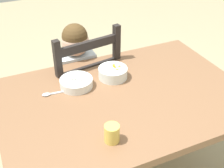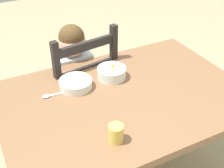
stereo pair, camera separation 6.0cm
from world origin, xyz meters
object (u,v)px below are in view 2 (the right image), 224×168
Objects in this scene: child_figure at (76,74)px; spoon at (50,96)px; drinking_cup at (116,133)px; bowl_of_carrots at (112,72)px; bowl_of_peas at (76,83)px; dining_chair at (78,95)px; dining_table at (124,112)px.

child_figure is 6.80× the size of spoon.
spoon is 0.46m from drinking_cup.
child_figure is 0.34m from bowl_of_carrots.
bowl_of_peas is at bearing -179.99° from bowl_of_carrots.
child_figure is at bearing -153.74° from dining_chair.
dining_table is at bearing -25.79° from spoon.
dining_table is 9.04× the size of spoon.
bowl_of_carrots is at bearing 65.04° from drinking_cup.
dining_table is at bearing 54.61° from drinking_cup.
dining_chair reaches higher than dining_table.
dining_chair is at bearing 26.26° from child_figure.
dining_chair is 5.47× the size of bowl_of_peas.
child_figure reaches higher than bowl_of_carrots.
child_figure is (-0.01, -0.00, 0.17)m from dining_chair.
dining_table is 0.23m from bowl_of_carrots.
spoon is 1.71× the size of drinking_cup.
dining_chair reaches higher than drinking_cup.
drinking_cup reaches higher than bowl_of_peas.
dining_chair reaches higher than bowl_of_peas.
dining_chair is 11.74× the size of drinking_cup.
spoon is (-0.26, -0.31, 0.29)m from dining_chair.
bowl_of_carrots is 1.98× the size of drinking_cup.
child_figure is 11.65× the size of drinking_cup.
dining_chair reaches higher than bowl_of_carrots.
bowl_of_peas is at bearing 6.09° from spoon.
dining_table is 0.51m from dining_chair.
dining_chair is at bearing 81.65° from drinking_cup.
dining_chair is at bearing 50.29° from spoon.
spoon is (-0.36, -0.02, -0.03)m from bowl_of_carrots.
drinking_cup is at bearing -70.63° from spoon.
spoon is at bearing 109.37° from drinking_cup.
child_figure is at bearing 70.16° from bowl_of_peas.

